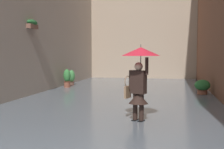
{
  "coord_description": "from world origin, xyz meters",
  "views": [
    {
      "loc": [
        -1.93,
        2.27,
        1.8
      ],
      "look_at": [
        -0.46,
        -5.03,
        1.28
      ],
      "focal_mm": 45.96,
      "sensor_mm": 36.0,
      "label": 1
    }
  ],
  "objects": [
    {
      "name": "potted_plant_far_right",
      "position": [
        3.33,
        -11.9,
        0.54
      ],
      "size": [
        0.37,
        0.37,
        1.03
      ],
      "color": "brown",
      "rests_on": "ground_plane"
    },
    {
      "name": "potted_plant_near_right",
      "position": [
        3.42,
        -12.86,
        0.5
      ],
      "size": [
        0.38,
        0.38,
        0.93
      ],
      "color": "brown",
      "rests_on": "ground_plane"
    },
    {
      "name": "flood_water",
      "position": [
        0.0,
        -9.18,
        0.04
      ],
      "size": [
        8.34,
        24.37,
        0.08
      ],
      "primitive_type": "cube",
      "color": "slate",
      "rests_on": "ground_plane"
    },
    {
      "name": "person_wading",
      "position": [
        -1.18,
        -5.04,
        1.42
      ],
      "size": [
        0.99,
        0.99,
        2.05
      ],
      "color": "black",
      "rests_on": "ground_plane"
    },
    {
      "name": "building_facade_far",
      "position": [
        0.0,
        -19.27,
        4.69
      ],
      "size": [
        11.14,
        1.8,
        9.38
      ],
      "primitive_type": "cube",
      "color": "tan",
      "rests_on": "ground_plane"
    },
    {
      "name": "potted_plant_mid_left",
      "position": [
        -3.34,
        -10.57,
        0.41
      ],
      "size": [
        0.66,
        0.66,
        0.71
      ],
      "color": "#9E563D",
      "rests_on": "ground_plane"
    },
    {
      "name": "ground_plane",
      "position": [
        0.0,
        -9.18,
        0.0
      ],
      "size": [
        60.0,
        60.0,
        0.0
      ],
      "primitive_type": "plane",
      "color": "gray"
    }
  ]
}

